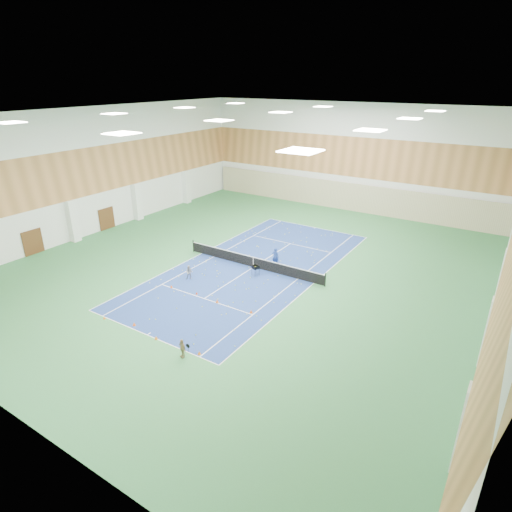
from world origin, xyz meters
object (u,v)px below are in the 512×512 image
Objects in this scene: child_court at (189,272)px; coach at (275,257)px; tennis_net at (253,261)px; ball_cart at (256,270)px; child_apron at (182,348)px.

coach is at bearing 19.52° from child_court.
ball_cart is (0.96, -1.16, -0.12)m from tennis_net.
ball_cart is at bearing 70.48° from coach.
tennis_net is 11.44× the size of child_court.
child_apron is (3.30, -12.36, 0.03)m from tennis_net.
child_court is at bearing 146.06° from child_apron.
coach is 1.42× the size of child_court.
ball_cart is at bearing 119.22° from child_apron.
coach is at bearing 115.61° from child_apron.
tennis_net is 5.39m from child_court.
child_apron reaches higher than child_court.
coach reaches higher than tennis_net.
child_court is 10.08m from child_apron.
child_court is (-4.33, -5.78, -0.23)m from coach.
tennis_net is 11.10× the size of child_apron.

